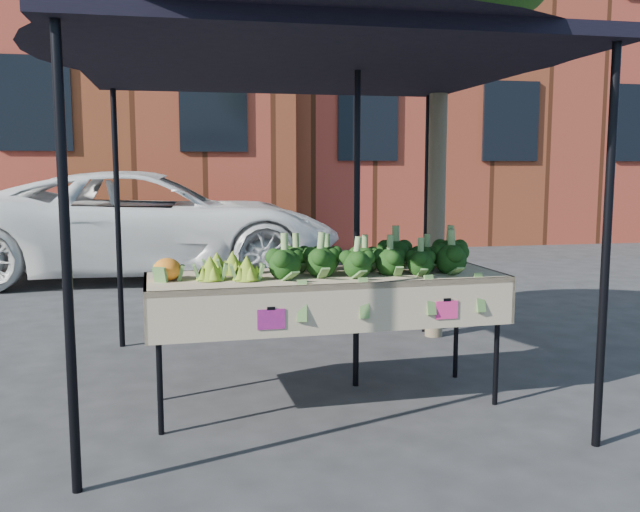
# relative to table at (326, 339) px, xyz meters

# --- Properties ---
(ground) EXTENTS (90.00, 90.00, 0.00)m
(ground) POSITION_rel_table_xyz_m (0.18, 0.15, -0.45)
(ground) COLOR #262628
(table) EXTENTS (2.43, 0.89, 0.90)m
(table) POSITION_rel_table_xyz_m (0.00, 0.00, 0.00)
(table) COLOR #BEAB8A
(table) RESTS_ON ground
(canopy) EXTENTS (3.16, 3.16, 2.74)m
(canopy) POSITION_rel_table_xyz_m (-0.05, 0.40, 0.92)
(canopy) COLOR black
(canopy) RESTS_ON ground
(broccoli_heap) EXTENTS (1.47, 0.57, 0.26)m
(broccoli_heap) POSITION_rel_table_xyz_m (0.32, 0.03, 0.58)
(broccoli_heap) COLOR #0F3411
(broccoli_heap) RESTS_ON table
(romanesco_cluster) EXTENTS (0.43, 0.57, 0.20)m
(romanesco_cluster) POSITION_rel_table_xyz_m (-0.67, 0.04, 0.55)
(romanesco_cluster) COLOR #83AE29
(romanesco_cluster) RESTS_ON table
(cauliflower_pair) EXTENTS (0.20, 0.20, 0.18)m
(cauliflower_pair) POSITION_rel_table_xyz_m (-1.05, -0.05, 0.54)
(cauliflower_pair) COLOR orange
(cauliflower_pair) RESTS_ON table
(vehicle) EXTENTS (1.67, 2.66, 5.64)m
(vehicle) POSITION_rel_table_xyz_m (-1.39, 6.06, 2.37)
(vehicle) COLOR white
(vehicle) RESTS_ON ground
(street_tree) EXTENTS (2.46, 2.46, 4.84)m
(street_tree) POSITION_rel_table_xyz_m (1.42, 1.65, 1.97)
(street_tree) COLOR #1E4C14
(street_tree) RESTS_ON ground
(building_right) EXTENTS (12.00, 8.00, 8.50)m
(building_right) POSITION_rel_table_xyz_m (7.18, 12.65, 3.80)
(building_right) COLOR brown
(building_right) RESTS_ON ground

